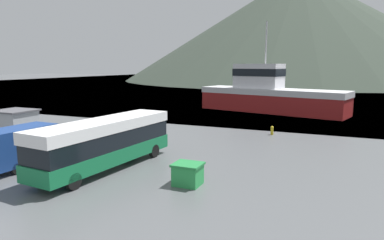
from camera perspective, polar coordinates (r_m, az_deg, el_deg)
name	(u,v)px	position (r m, az deg, el deg)	size (l,w,h in m)	color
water_surface	(303,80)	(153.72, 17.97, 6.31)	(240.00, 240.00, 0.00)	slate
hill_backdrop	(298,27)	(160.94, 17.23, 14.63)	(149.25, 149.25, 45.86)	#333D33
tour_bus	(106,141)	(21.68, -14.20, -3.43)	(3.40, 10.53, 3.06)	#146B3D
delivery_van	(28,145)	(24.16, -25.64, -3.74)	(2.36, 6.38, 2.54)	navy
fishing_boat	(269,94)	(48.10, 12.67, 4.27)	(20.60, 9.66, 12.16)	maroon
storage_bin	(188,174)	(18.47, -0.71, -8.97)	(1.52, 1.35, 1.18)	green
dock_kiosk	(15,125)	(32.34, -27.37, -0.81)	(3.09, 2.88, 2.65)	#93999E
mooring_bollard	(272,130)	(32.36, 13.20, -1.63)	(0.30, 0.30, 0.81)	#B29919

